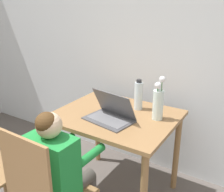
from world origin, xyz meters
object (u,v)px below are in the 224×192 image
(laptop, at_px, (111,113))
(flower_vase, at_px, (158,101))
(water_bottle, at_px, (139,95))
(person_seated, at_px, (60,167))

(laptop, height_order, flower_vase, flower_vase)
(water_bottle, bearing_deg, person_seated, -99.39)
(laptop, xyz_separation_m, water_bottle, (0.08, 0.29, 0.07))
(flower_vase, distance_m, water_bottle, 0.23)
(laptop, xyz_separation_m, flower_vase, (0.29, 0.19, 0.09))
(person_seated, bearing_deg, flower_vase, -114.12)
(person_seated, distance_m, laptop, 0.55)
(person_seated, xyz_separation_m, water_bottle, (0.13, 0.81, 0.25))
(laptop, relative_size, flower_vase, 1.15)
(water_bottle, bearing_deg, laptop, -106.09)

